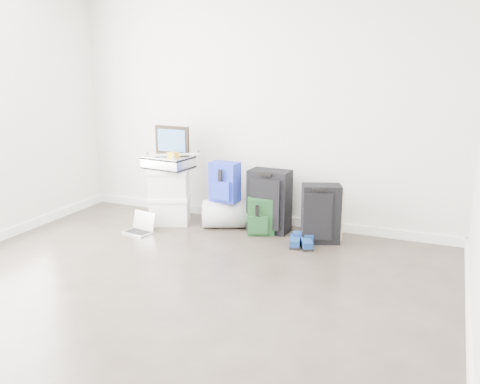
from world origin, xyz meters
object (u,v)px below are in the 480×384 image
at_px(boxes_stack, 170,196).
at_px(briefcase, 168,162).
at_px(duffel_bag, 226,214).
at_px(laptop, 140,227).
at_px(carry_on, 321,214).
at_px(large_suitcase, 269,201).

distance_m(boxes_stack, briefcase, 0.39).
bearing_deg(duffel_bag, briefcase, 165.92).
xyz_separation_m(boxes_stack, duffel_bag, (0.67, 0.09, -0.16)).
xyz_separation_m(boxes_stack, briefcase, (-0.00, 0.00, 0.39)).
relative_size(briefcase, laptop, 1.48).
relative_size(boxes_stack, briefcase, 1.28).
height_order(carry_on, laptop, carry_on).
relative_size(boxes_stack, carry_on, 1.05).
bearing_deg(laptop, carry_on, 24.25).
xyz_separation_m(briefcase, large_suitcase, (1.16, 0.15, -0.37)).
bearing_deg(laptop, duffel_bag, 43.74).
bearing_deg(duffel_bag, laptop, -168.85).
distance_m(duffel_bag, laptop, 0.95).
bearing_deg(carry_on, duffel_bag, 155.30).
height_order(large_suitcase, laptop, large_suitcase).
bearing_deg(carry_on, briefcase, 159.50).
xyz_separation_m(briefcase, laptop, (-0.13, -0.43, -0.66)).
distance_m(large_suitcase, laptop, 1.44).
xyz_separation_m(boxes_stack, laptop, (-0.13, -0.43, -0.27)).
bearing_deg(briefcase, large_suitcase, 13.97).
distance_m(boxes_stack, duffel_bag, 0.69).
height_order(boxes_stack, carry_on, boxes_stack).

